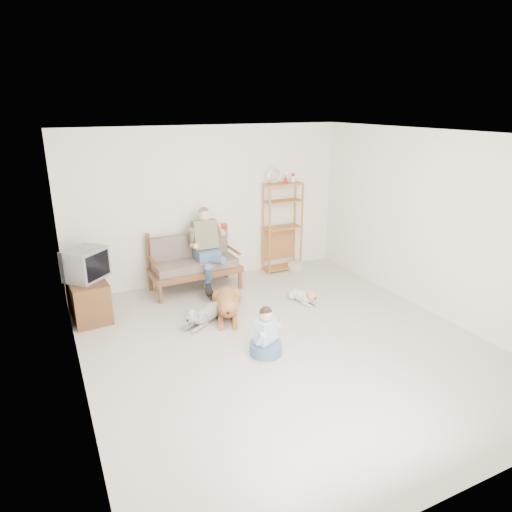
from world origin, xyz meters
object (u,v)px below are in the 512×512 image
etagere (282,226)px  golden_retriever (227,303)px  tv_stand (88,298)px  loveseat (193,261)px

etagere → golden_retriever: 2.27m
etagere → tv_stand: size_ratio=2.10×
tv_stand → loveseat: bearing=8.7°
etagere → golden_retriever: bearing=-141.1°
loveseat → tv_stand: 1.83m
etagere → golden_retriever: (-1.69, -1.36, -0.68)m
loveseat → etagere: 1.85m
loveseat → tv_stand: bearing=-168.5°
etagere → tv_stand: 3.67m
loveseat → golden_retriever: 1.25m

